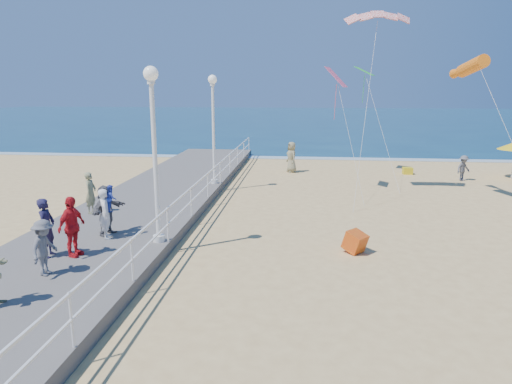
# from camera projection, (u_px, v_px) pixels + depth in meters

# --- Properties ---
(ground) EXTENTS (160.00, 160.00, 0.00)m
(ground) POSITION_uv_depth(u_px,v_px,m) (331.00, 260.00, 13.84)
(ground) COLOR #E2BD76
(ground) RESTS_ON ground
(ocean) EXTENTS (160.00, 90.00, 0.05)m
(ocean) POSITION_uv_depth(u_px,v_px,m) (310.00, 119.00, 76.86)
(ocean) COLOR #0D3650
(ocean) RESTS_ON ground
(surf_line) EXTENTS (160.00, 1.20, 0.04)m
(surf_line) POSITION_uv_depth(u_px,v_px,m) (316.00, 158.00, 33.71)
(surf_line) COLOR white
(surf_line) RESTS_ON ground
(boardwalk) EXTENTS (5.00, 44.00, 0.40)m
(boardwalk) POSITION_uv_depth(u_px,v_px,m) (94.00, 245.00, 14.57)
(boardwalk) COLOR slate
(boardwalk) RESTS_ON ground
(railing) EXTENTS (0.05, 42.00, 0.55)m
(railing) POSITION_uv_depth(u_px,v_px,m) (167.00, 215.00, 14.08)
(railing) COLOR white
(railing) RESTS_ON boardwalk
(lamp_post_mid) EXTENTS (0.44, 0.44, 5.32)m
(lamp_post_mid) POSITION_uv_depth(u_px,v_px,m) (154.00, 137.00, 13.58)
(lamp_post_mid) COLOR white
(lamp_post_mid) RESTS_ON boardwalk
(lamp_post_far) EXTENTS (0.44, 0.44, 5.32)m
(lamp_post_far) POSITION_uv_depth(u_px,v_px,m) (213.00, 118.00, 22.30)
(lamp_post_far) COLOR white
(lamp_post_far) RESTS_ON boardwalk
(woman_holding_toddler) EXTENTS (0.59, 0.69, 1.61)m
(woman_holding_toddler) POSITION_uv_depth(u_px,v_px,m) (106.00, 214.00, 14.43)
(woman_holding_toddler) COLOR silver
(woman_holding_toddler) RESTS_ON boardwalk
(toddler_held) EXTENTS (0.47, 0.51, 0.86)m
(toddler_held) POSITION_uv_depth(u_px,v_px,m) (111.00, 198.00, 14.46)
(toddler_held) COLOR blue
(toddler_held) RESTS_ON boardwalk
(spectator_0) EXTENTS (0.45, 0.65, 1.69)m
(spectator_0) POSITION_uv_depth(u_px,v_px,m) (47.00, 228.00, 12.85)
(spectator_0) COLOR #1E1B3C
(spectator_0) RESTS_ON boardwalk
(spectator_2) EXTENTS (0.57, 0.96, 1.47)m
(spectator_2) POSITION_uv_depth(u_px,v_px,m) (44.00, 248.00, 11.58)
(spectator_2) COLOR #5E5E63
(spectator_2) RESTS_ON boardwalk
(spectator_3) EXTENTS (0.63, 1.09, 1.75)m
(spectator_3) POSITION_uv_depth(u_px,v_px,m) (72.00, 227.00, 12.85)
(spectator_3) COLOR red
(spectator_3) RESTS_ON boardwalk
(spectator_5) EXTENTS (0.86, 1.60, 1.65)m
(spectator_5) POSITION_uv_depth(u_px,v_px,m) (106.00, 210.00, 14.79)
(spectator_5) COLOR #545358
(spectator_5) RESTS_ON boardwalk
(spectator_6) EXTENTS (0.39, 0.58, 1.59)m
(spectator_6) POSITION_uv_depth(u_px,v_px,m) (91.00, 193.00, 17.39)
(spectator_6) COLOR gray
(spectator_6) RESTS_ON boardwalk
(beach_walker_a) EXTENTS (1.07, 0.96, 1.44)m
(beach_walker_a) POSITION_uv_depth(u_px,v_px,m) (463.00, 168.00, 25.50)
(beach_walker_a) COLOR #5C5C61
(beach_walker_a) RESTS_ON ground
(beach_walker_c) EXTENTS (0.94, 1.09, 1.89)m
(beach_walker_c) POSITION_uv_depth(u_px,v_px,m) (292.00, 157.00, 28.07)
(beach_walker_c) COLOR gray
(beach_walker_c) RESTS_ON ground
(box_kite) EXTENTS (0.90, 0.88, 0.74)m
(box_kite) POSITION_uv_depth(u_px,v_px,m) (355.00, 244.00, 14.37)
(box_kite) COLOR red
(box_kite) RESTS_ON ground
(beach_chair_left) EXTENTS (0.55, 0.55, 0.40)m
(beach_chair_left) POSITION_uv_depth(u_px,v_px,m) (408.00, 171.00, 27.64)
(beach_chair_left) COLOR gold
(beach_chair_left) RESTS_ON ground
(kite_parafoil) EXTENTS (2.96, 0.94, 0.65)m
(kite_parafoil) POSITION_uv_depth(u_px,v_px,m) (378.00, 14.00, 20.52)
(kite_parafoil) COLOR red
(kite_windsock) EXTENTS (1.07, 3.04, 1.16)m
(kite_windsock) POSITION_uv_depth(u_px,v_px,m) (472.00, 66.00, 19.42)
(kite_windsock) COLOR orange
(kite_diamond_pink) EXTENTS (1.23, 1.51, 0.96)m
(kite_diamond_pink) POSITION_uv_depth(u_px,v_px,m) (336.00, 77.00, 21.95)
(kite_diamond_pink) COLOR #F15881
(kite_diamond_green) EXTENTS (1.37, 1.44, 0.53)m
(kite_diamond_green) POSITION_uv_depth(u_px,v_px,m) (364.00, 71.00, 26.90)
(kite_diamond_green) COLOR green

